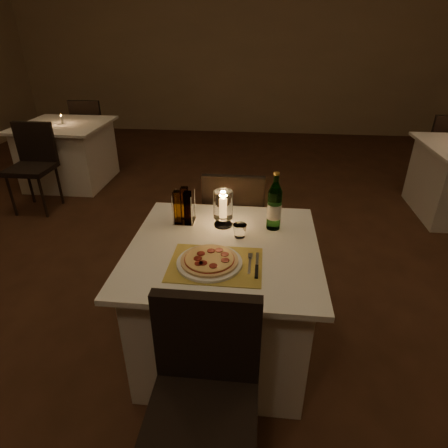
# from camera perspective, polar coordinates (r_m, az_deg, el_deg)

# --- Properties ---
(floor) EXTENTS (8.00, 10.00, 0.02)m
(floor) POSITION_cam_1_polar(r_m,az_deg,el_deg) (2.72, -4.24, -12.93)
(floor) COLOR #422415
(floor) RESTS_ON ground
(wall_back) EXTENTS (8.00, 0.02, 3.00)m
(wall_back) POSITION_cam_1_polar(r_m,az_deg,el_deg) (7.04, 2.96, 25.80)
(wall_back) COLOR #987E58
(wall_back) RESTS_ON ground
(main_table) EXTENTS (1.00, 1.00, 0.74)m
(main_table) POSITION_cam_1_polar(r_m,az_deg,el_deg) (2.19, -0.06, -11.53)
(main_table) COLOR white
(main_table) RESTS_ON ground
(chair_near) EXTENTS (0.42, 0.42, 0.90)m
(chair_near) POSITION_cam_1_polar(r_m,az_deg,el_deg) (1.57, -3.05, -23.20)
(chair_near) COLOR black
(chair_near) RESTS_ON ground
(chair_far) EXTENTS (0.42, 0.42, 0.90)m
(chair_far) POSITION_cam_1_polar(r_m,az_deg,el_deg) (2.69, 1.54, 1.07)
(chair_far) COLOR black
(chair_far) RESTS_ON ground
(placemat) EXTENTS (0.45, 0.34, 0.00)m
(placemat) POSITION_cam_1_polar(r_m,az_deg,el_deg) (1.83, -1.28, -6.17)
(placemat) COLOR gold
(placemat) RESTS_ON main_table
(plate) EXTENTS (0.32, 0.32, 0.01)m
(plate) POSITION_cam_1_polar(r_m,az_deg,el_deg) (1.83, -2.23, -5.88)
(plate) COLOR white
(plate) RESTS_ON placemat
(pizza) EXTENTS (0.28, 0.28, 0.02)m
(pizza) POSITION_cam_1_polar(r_m,az_deg,el_deg) (1.82, -2.23, -5.45)
(pizza) COLOR #D8B77F
(pizza) RESTS_ON plate
(fork) EXTENTS (0.02, 0.18, 0.00)m
(fork) POSITION_cam_1_polar(r_m,az_deg,el_deg) (1.85, 3.96, -5.77)
(fork) COLOR silver
(fork) RESTS_ON placemat
(knife) EXTENTS (0.02, 0.22, 0.01)m
(knife) POSITION_cam_1_polar(r_m,az_deg,el_deg) (1.79, 5.00, -6.82)
(knife) COLOR black
(knife) RESTS_ON placemat
(tumbler) EXTENTS (0.08, 0.08, 0.08)m
(tumbler) POSITION_cam_1_polar(r_m,az_deg,el_deg) (2.05, 2.42, -1.03)
(tumbler) COLOR white
(tumbler) RESTS_ON main_table
(water_bottle) EXTENTS (0.08, 0.08, 0.34)m
(water_bottle) POSITION_cam_1_polar(r_m,az_deg,el_deg) (2.11, 7.69, 2.66)
(water_bottle) COLOR #61A056
(water_bottle) RESTS_ON main_table
(hurricane_candle) EXTENTS (0.11, 0.11, 0.21)m
(hurricane_candle) POSITION_cam_1_polar(r_m,az_deg,el_deg) (2.12, -0.14, 2.80)
(hurricane_candle) COLOR white
(hurricane_candle) RESTS_ON main_table
(cruet_caddy) EXTENTS (0.12, 0.12, 0.21)m
(cruet_caddy) POSITION_cam_1_polar(r_m,az_deg,el_deg) (2.18, -6.19, 2.52)
(cruet_caddy) COLOR white
(cruet_caddy) RESTS_ON main_table
(neighbor_table_left) EXTENTS (1.00, 1.00, 0.74)m
(neighbor_table_left) POSITION_cam_1_polar(r_m,az_deg,el_deg) (5.06, -22.59, 9.87)
(neighbor_table_left) COLOR white
(neighbor_table_left) RESTS_ON ground
(neighbor_chair_la) EXTENTS (0.42, 0.42, 0.90)m
(neighbor_chair_la) POSITION_cam_1_polar(r_m,az_deg,el_deg) (4.42, -27.07, 8.95)
(neighbor_chair_la) COLOR black
(neighbor_chair_la) RESTS_ON ground
(neighbor_chair_lb) EXTENTS (0.42, 0.42, 0.90)m
(neighbor_chair_lb) POSITION_cam_1_polar(r_m,az_deg,el_deg) (5.63, -19.67, 13.93)
(neighbor_chair_lb) COLOR black
(neighbor_chair_lb) RESTS_ON ground
(neighbor_candle_left) EXTENTS (0.03, 0.03, 0.11)m
(neighbor_candle_left) POSITION_cam_1_polar(r_m,az_deg,el_deg) (4.96, -23.48, 14.40)
(neighbor_candle_left) COLOR white
(neighbor_candle_left) RESTS_ON neighbor_table_left
(neighbor_chair_rb) EXTENTS (0.42, 0.42, 0.90)m
(neighbor_chair_rb) POSITION_cam_1_polar(r_m,az_deg,el_deg) (5.11, 30.50, 10.39)
(neighbor_chair_rb) COLOR black
(neighbor_chair_rb) RESTS_ON ground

